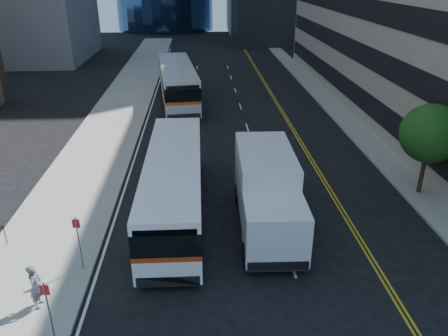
{
  "coord_description": "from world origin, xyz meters",
  "views": [
    {
      "loc": [
        -3.33,
        -13.34,
        11.65
      ],
      "look_at": [
        -2.2,
        6.05,
        2.8
      ],
      "focal_mm": 35.0,
      "sensor_mm": 36.0,
      "label": 1
    }
  ],
  "objects_px": {
    "street_tree": "(430,134)",
    "pedestrian": "(36,286)",
    "box_truck": "(267,192)",
    "bus_front": "(174,184)",
    "bus_rear": "(177,82)"
  },
  "relations": [
    {
      "from": "street_tree",
      "to": "bus_front",
      "type": "height_order",
      "value": "street_tree"
    },
    {
      "from": "bus_rear",
      "to": "bus_front",
      "type": "bearing_deg",
      "value": -94.5
    },
    {
      "from": "pedestrian",
      "to": "bus_front",
      "type": "bearing_deg",
      "value": -35.06
    },
    {
      "from": "box_truck",
      "to": "bus_front",
      "type": "bearing_deg",
      "value": 161.93
    },
    {
      "from": "box_truck",
      "to": "pedestrian",
      "type": "bearing_deg",
      "value": -149.63
    },
    {
      "from": "bus_rear",
      "to": "box_truck",
      "type": "relative_size",
      "value": 1.79
    },
    {
      "from": "street_tree",
      "to": "box_truck",
      "type": "bearing_deg",
      "value": -161.95
    },
    {
      "from": "street_tree",
      "to": "box_truck",
      "type": "relative_size",
      "value": 0.66
    },
    {
      "from": "bus_rear",
      "to": "pedestrian",
      "type": "xyz_separation_m",
      "value": [
        -4.14,
        -28.06,
        -0.87
      ]
    },
    {
      "from": "bus_rear",
      "to": "street_tree",
      "type": "bearing_deg",
      "value": -60.43
    },
    {
      "from": "bus_rear",
      "to": "box_truck",
      "type": "height_order",
      "value": "box_truck"
    },
    {
      "from": "bus_rear",
      "to": "box_truck",
      "type": "distance_m",
      "value": 23.46
    },
    {
      "from": "street_tree",
      "to": "pedestrian",
      "type": "bearing_deg",
      "value": -156.16
    },
    {
      "from": "bus_rear",
      "to": "pedestrian",
      "type": "distance_m",
      "value": 28.38
    },
    {
      "from": "bus_front",
      "to": "box_truck",
      "type": "height_order",
      "value": "box_truck"
    }
  ]
}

